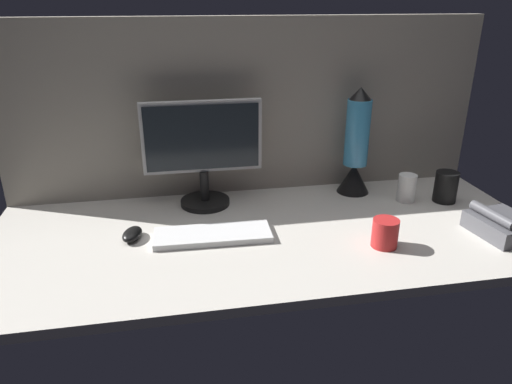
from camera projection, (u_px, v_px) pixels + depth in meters
ground_plane at (268, 234)px, 156.32cm from camera, size 180.00×80.00×3.00cm
cubicle_wall_back at (248, 108)px, 177.29cm from camera, size 180.00×5.00×64.93cm
monitor at (203, 149)px, 167.24cm from camera, size 42.18×18.00×38.25cm
keyboard at (213, 235)px, 150.10cm from camera, size 37.40×14.20×2.00cm
mouse at (132, 234)px, 149.12cm from camera, size 8.15×10.81×3.40cm
mug_ceramic_white at (407, 188)px, 175.86cm from camera, size 6.67×6.67×10.31cm
mug_red_plastic at (385, 233)px, 143.95cm from camera, size 8.01×8.01×8.89cm
mug_black_travel at (446, 187)px, 175.26cm from camera, size 8.37×8.37×11.49cm
lava_lamp at (356, 150)px, 179.52cm from camera, size 12.48×12.48×40.85cm
desk_phone at (502, 225)px, 151.76cm from camera, size 19.49×21.19×8.80cm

